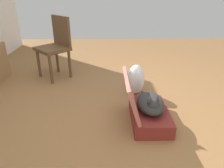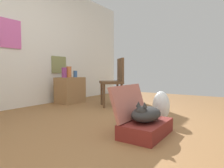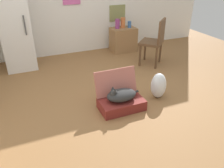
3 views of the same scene
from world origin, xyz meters
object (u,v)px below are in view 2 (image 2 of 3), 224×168
Objects in this scene: plastic_bag_white at (161,106)px; vase_tall at (64,73)px; side_table at (70,90)px; vase_round at (69,72)px; suitcase_base at (146,128)px; vase_short at (75,74)px; chair at (115,80)px; cat at (146,114)px.

vase_tall is at bearing 82.49° from plastic_bag_white.
plastic_bag_white is 0.71× the size of side_table.
vase_round reaches higher than side_table.
vase_tall is at bearing -176.67° from vase_round.
suitcase_base is 2.54m from side_table.
vase_short is 0.16× the size of chair.
vase_tall is (-0.14, 0.02, 0.39)m from side_table.
vase_tall reaches higher than vase_short.
vase_tall is at bearing 172.23° from vase_short.
vase_short is 0.62× the size of vase_round.
cat is 2.62m from vase_short.
plastic_bag_white is 0.44× the size of chair.
vase_tall is 1.11m from chair.
vase_short reaches higher than plastic_bag_white.
cat reaches higher than suitcase_base.
vase_short is at bearing -18.32° from vase_round.
chair is at bearing 43.22° from cat.
vase_round reaches higher than vase_short.
cat is 2.53m from vase_tall.
side_table is (1.12, 2.27, 0.04)m from cat.
chair is (1.32, 1.25, 0.45)m from suitcase_base.
vase_round is at bearing 90.00° from side_table.
plastic_bag_white is 2.29m from vase_tall.
vase_round reaches higher than plastic_bag_white.
plastic_bag_white is 2.82× the size of vase_short.
chair is at bearing -70.92° from vase_tall.
suitcase_base is 2.63m from vase_round.
vase_round is at bearing 64.31° from suitcase_base.
suitcase_base is 3.01× the size of vase_tall.
vase_tall reaches higher than suitcase_base.
side_table is 0.40m from vase_round.
vase_tall is 0.90× the size of vase_round.
suitcase_base is at bearing -119.05° from vase_short.
suitcase_base is at bearing -0.37° from chair.
side_table is at bearing -9.03° from vase_tall.
plastic_bag_white reaches higher than cat.
vase_round is (1.12, 2.30, 0.44)m from cat.
plastic_bag_white is (0.67, 0.07, 0.13)m from suitcase_base.
vase_tall is 0.22× the size of chair.
vase_short reaches higher than cat.
vase_round is at bearing 161.68° from vase_short.
cat is at bearing -0.61° from chair.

